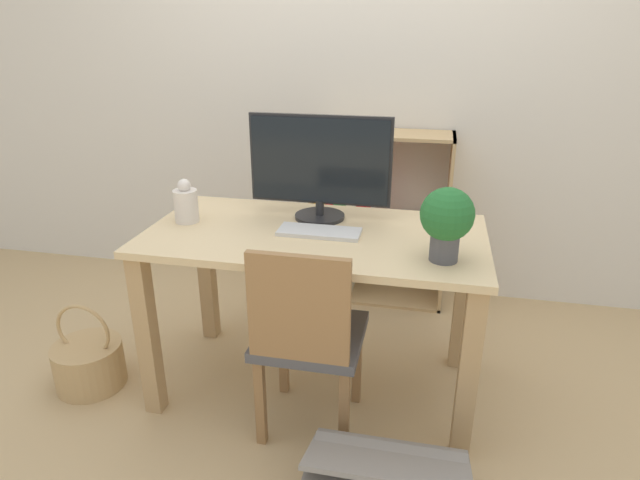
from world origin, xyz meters
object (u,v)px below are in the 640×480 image
object	(u,v)px
potted_plant	(447,219)
bookshelf	(355,218)
monitor	(320,164)
keyboard	(319,232)
vase	(186,204)
chair	(307,335)
basket	(89,363)

from	to	relation	value
potted_plant	bookshelf	size ratio (longest dim) A/B	0.27
bookshelf	potted_plant	bearing A→B (deg)	-66.39
monitor	keyboard	bearing A→B (deg)	-78.53
monitor	bookshelf	size ratio (longest dim) A/B	0.61
monitor	vase	size ratio (longest dim) A/B	3.23
potted_plant	chair	distance (m)	0.67
monitor	chair	xyz separation A→B (m)	(0.05, -0.47, -0.54)
vase	chair	bearing A→B (deg)	-27.01
basket	monitor	bearing A→B (deg)	21.10
keyboard	chair	world-z (taller)	chair
monitor	chair	bearing A→B (deg)	-83.71
monitor	vase	world-z (taller)	monitor
keyboard	chair	bearing A→B (deg)	-87.17
chair	basket	bearing A→B (deg)	-178.22
potted_plant	chair	size ratio (longest dim) A/B	0.32
keyboard	vase	bearing A→B (deg)	177.84
monitor	potted_plant	bearing A→B (deg)	-33.32
chair	bookshelf	distance (m)	1.21
monitor	potted_plant	size ratio (longest dim) A/B	2.25
keyboard	potted_plant	size ratio (longest dim) A/B	1.23
monitor	bookshelf	world-z (taller)	monitor
keyboard	bookshelf	distance (m)	0.97
bookshelf	basket	distance (m)	1.57
potted_plant	vase	bearing A→B (deg)	170.33
monitor	bookshelf	bearing A→B (deg)	86.31
vase	chair	xyz separation A→B (m)	(0.59, -0.30, -0.38)
basket	bookshelf	bearing A→B (deg)	47.44
monitor	vase	bearing A→B (deg)	-163.31
keyboard	vase	xyz separation A→B (m)	(-0.58, 0.02, 0.07)
keyboard	vase	distance (m)	0.58
potted_plant	basket	xyz separation A→B (m)	(-1.51, -0.04, -0.79)
monitor	chair	distance (m)	0.71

